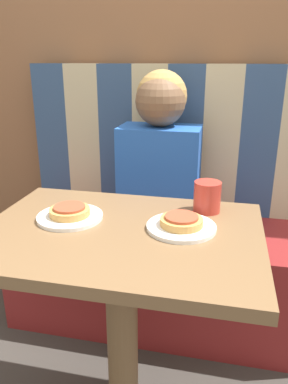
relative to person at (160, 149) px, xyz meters
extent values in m
cube|color=brown|center=(0.00, 0.33, 0.44)|extent=(7.00, 0.05, 2.60)
cube|color=maroon|center=(0.00, -0.01, -0.61)|extent=(1.38, 0.56, 0.50)
cube|color=navy|center=(-0.60, 0.23, 0.00)|extent=(0.17, 0.10, 0.72)
cube|color=tan|center=(-0.43, 0.23, 0.00)|extent=(0.17, 0.10, 0.72)
cube|color=navy|center=(-0.26, 0.23, 0.00)|extent=(0.17, 0.10, 0.72)
cube|color=tan|center=(-0.09, 0.23, 0.00)|extent=(0.17, 0.10, 0.72)
cube|color=navy|center=(0.09, 0.23, 0.00)|extent=(0.17, 0.10, 0.72)
cube|color=tan|center=(0.26, 0.23, 0.00)|extent=(0.17, 0.10, 0.72)
cube|color=navy|center=(0.43, 0.23, 0.00)|extent=(0.17, 0.10, 0.72)
cube|color=brown|center=(0.00, -0.65, -0.11)|extent=(0.82, 0.59, 0.03)
cylinder|color=brown|center=(0.00, -0.65, -0.49)|extent=(0.10, 0.10, 0.74)
cube|color=#2356B2|center=(0.00, -0.01, -0.13)|extent=(0.35, 0.21, 0.46)
sphere|color=brown|center=(0.00, -0.01, 0.21)|extent=(0.21, 0.21, 0.21)
sphere|color=#AD8447|center=(0.00, 0.02, 0.23)|extent=(0.22, 0.22, 0.22)
cylinder|color=white|center=(-0.17, -0.61, -0.08)|extent=(0.20, 0.20, 0.01)
cylinder|color=white|center=(0.17, -0.61, -0.08)|extent=(0.20, 0.20, 0.01)
cylinder|color=#C68E47|center=(-0.17, -0.61, -0.07)|extent=(0.12, 0.12, 0.02)
cylinder|color=#AD472D|center=(-0.17, -0.61, -0.05)|extent=(0.10, 0.10, 0.01)
cylinder|color=#C68E47|center=(0.17, -0.61, -0.07)|extent=(0.12, 0.12, 0.02)
cylinder|color=#AD472D|center=(0.17, -0.61, -0.05)|extent=(0.10, 0.10, 0.01)
cylinder|color=#B23328|center=(0.24, -0.46, -0.04)|extent=(0.09, 0.09, 0.10)
camera|label=1|loc=(0.28, -1.60, 0.38)|focal=35.00mm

